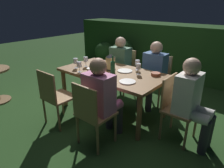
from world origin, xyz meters
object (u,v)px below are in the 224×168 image
object	(u,v)px
wine_glass_a	(76,61)
bowl_olives	(156,74)
chair_side_right_a	(124,69)
potted_plant_corner	(123,53)
chair_head_far	(176,105)
plate_b	(127,82)
chair_side_left_a	(55,95)
wine_glass_e	(138,67)
plate_a	(101,75)
potted_plant_by_hedge	(104,53)
person_in_blue	(153,72)
bowl_bread	(96,65)
bowl_salad	(90,69)
person_in_green	(118,64)
wine_glass_b	(79,65)
wine_glass_c	(137,63)
wine_glass_d	(86,60)
person_in_pink	(102,96)
plate_c	(125,71)
chair_side_right_b	(157,77)
person_in_cream	(192,99)
lantern_centerpiece	(110,61)
green_bottle_on_table	(113,67)
chair_side_left_b	(92,112)
dining_table	(112,75)

from	to	relation	value
wine_glass_a	bowl_olives	bearing A→B (deg)	23.01
bowl_olives	chair_side_right_a	bearing A→B (deg)	150.70
bowl_olives	potted_plant_corner	bearing A→B (deg)	138.96
chair_head_far	potted_plant_corner	size ratio (longest dim) A/B	1.01
plate_b	chair_side_left_a	bearing A→B (deg)	-143.72
chair_head_far	wine_glass_e	size ratio (longest dim) A/B	5.15
chair_head_far	plate_a	world-z (taller)	chair_head_far
potted_plant_by_hedge	person_in_blue	bearing A→B (deg)	-28.03
bowl_bread	bowl_salad	size ratio (longest dim) A/B	1.28
person_in_green	plate_a	xyz separation A→B (m)	(0.37, -0.90, 0.09)
chair_side_left_a	bowl_bread	distance (m)	0.91
wine_glass_e	bowl_bread	distance (m)	0.79
wine_glass_b	wine_glass_c	distance (m)	0.94
person_in_blue	potted_plant_corner	size ratio (longest dim) A/B	1.33
wine_glass_d	potted_plant_corner	bearing A→B (deg)	108.03
person_in_pink	plate_c	world-z (taller)	person_in_pink
chair_side_right_b	wine_glass_d	bearing A→B (deg)	-135.00
chair_side_right_a	bowl_salad	xyz separation A→B (m)	(0.08, -1.04, 0.26)
person_in_green	person_in_cream	xyz separation A→B (m)	(1.68, -0.65, 0.00)
plate_a	chair_side_left_a	bearing A→B (deg)	-122.01
plate_b	person_in_cream	bearing A→B (deg)	14.93
wine_glass_e	lantern_centerpiece	bearing A→B (deg)	-166.78
person_in_blue	wine_glass_d	world-z (taller)	person_in_blue
chair_side_right_a	green_bottle_on_table	xyz separation A→B (m)	(0.47, -0.93, 0.34)
wine_glass_e	potted_plant_corner	bearing A→B (deg)	132.81
chair_head_far	wine_glass_a	distance (m)	1.75
wine_glass_d	bowl_olives	size ratio (longest dim) A/B	1.21
chair_side_left_a	plate_c	bearing A→B (deg)	61.46
person_in_green	person_in_blue	distance (m)	0.77
chair_side_left_b	wine_glass_e	world-z (taller)	wine_glass_e
plate_b	person_in_blue	bearing A→B (deg)	95.38
wine_glass_a	plate_c	world-z (taller)	wine_glass_a
chair_side_left_a	wine_glass_a	size ratio (longest dim) A/B	5.15
plate_b	potted_plant_by_hedge	size ratio (longest dim) A/B	0.31
chair_head_far	bowl_bread	distance (m)	1.51
chair_head_far	wine_glass_c	world-z (taller)	wine_glass_c
chair_side_left_b	lantern_centerpiece	distance (m)	1.08
dining_table	potted_plant_corner	size ratio (longest dim) A/B	1.98
wine_glass_e	person_in_blue	bearing A→B (deg)	90.81
wine_glass_c	bowl_bread	distance (m)	0.72
plate_c	potted_plant_corner	size ratio (longest dim) A/B	0.28
person_in_cream	lantern_centerpiece	bearing A→B (deg)	177.74
plate_a	wine_glass_e	bearing A→B (deg)	45.81
person_in_green	bowl_bread	world-z (taller)	person_in_green
chair_side_right_a	bowl_olives	xyz separation A→B (m)	(1.02, -0.57, 0.26)
plate_a	bowl_olives	xyz separation A→B (m)	(0.64, 0.52, 0.02)
chair_side_right_a	lantern_centerpiece	distance (m)	0.93
person_in_green	person_in_cream	bearing A→B (deg)	-21.14
wine_glass_e	potted_plant_by_hedge	xyz separation A→B (m)	(-2.22, 1.66, -0.41)
person_in_pink	chair_head_far	size ratio (longest dim) A/B	1.32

